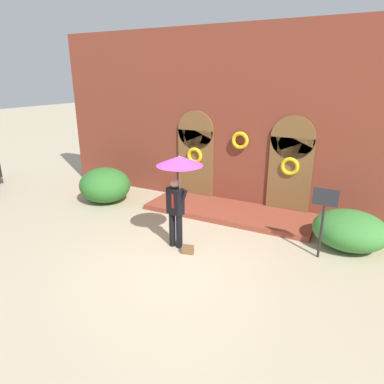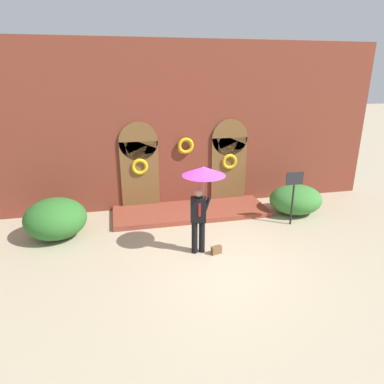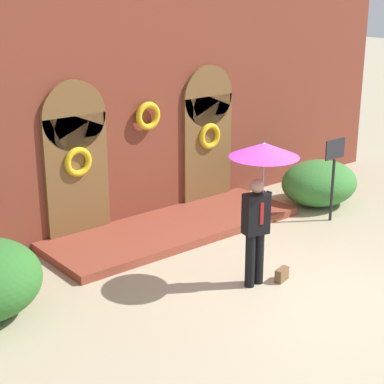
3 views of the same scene
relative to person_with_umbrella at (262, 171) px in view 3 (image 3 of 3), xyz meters
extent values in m
plane|color=tan|center=(0.29, -0.42, -1.91)|extent=(80.00, 80.00, 0.00)
cube|color=brown|center=(0.29, 3.78, 0.89)|extent=(14.00, 0.50, 5.60)
cube|color=brown|center=(-1.31, 3.49, -0.71)|extent=(1.30, 0.08, 2.40)
cylinder|color=brown|center=(-1.31, 3.49, 0.49)|extent=(1.30, 0.08, 1.30)
cube|color=brown|center=(1.89, 3.49, -0.71)|extent=(1.30, 0.08, 2.40)
cylinder|color=brown|center=(1.89, 3.49, 0.49)|extent=(1.30, 0.08, 1.30)
torus|color=gold|center=(-1.31, 3.42, -0.36)|extent=(0.56, 0.12, 0.56)
torus|color=gold|center=(1.89, 3.42, -0.36)|extent=(0.56, 0.12, 0.56)
torus|color=gold|center=(0.29, 3.42, 0.29)|extent=(0.56, 0.12, 0.56)
cube|color=brown|center=(0.29, 2.63, -1.83)|extent=(5.20, 1.80, 0.16)
cylinder|color=black|center=(-0.20, 0.00, -1.46)|extent=(0.16, 0.16, 0.90)
cylinder|color=black|center=(0.00, 0.00, -1.46)|extent=(0.16, 0.16, 0.90)
cube|color=black|center=(-0.10, 0.00, -0.68)|extent=(0.45, 0.33, 0.66)
cube|color=#A51919|center=(-0.10, -0.13, -0.64)|extent=(0.06, 0.02, 0.36)
sphere|color=#A87A5B|center=(-0.10, 0.00, -0.22)|extent=(0.22, 0.22, 0.22)
cylinder|color=black|center=(0.12, 0.00, -0.58)|extent=(0.22, 0.09, 0.46)
cylinder|color=gray|center=(0.03, 0.00, -0.26)|extent=(0.02, 0.02, 0.98)
cone|color=#992893|center=(0.03, 0.00, 0.34)|extent=(1.10, 1.10, 0.22)
cone|color=white|center=(0.03, 0.00, 0.35)|extent=(0.61, 0.60, 0.20)
cube|color=brown|center=(0.35, -0.20, -1.80)|extent=(0.30, 0.19, 0.22)
cylinder|color=black|center=(3.19, 1.10, -1.26)|extent=(0.06, 0.06, 1.30)
cube|color=#232328|center=(3.19, 1.10, -0.39)|extent=(0.56, 0.03, 0.40)
ellipsoid|color=#387A33|center=(3.79, 1.92, -1.42)|extent=(1.79, 1.53, 0.98)
camera|label=1|loc=(3.85, -6.75, 2.20)|focal=32.00mm
camera|label=2|loc=(-2.07, -7.92, 2.64)|focal=32.00mm
camera|label=3|loc=(-6.88, -6.68, 2.84)|focal=60.00mm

